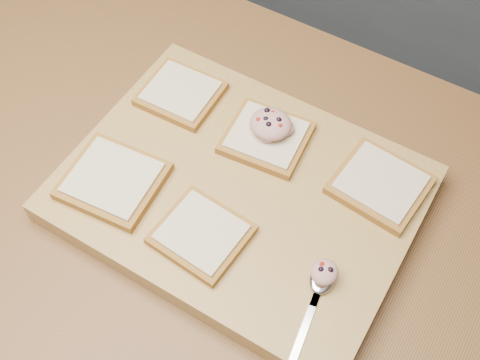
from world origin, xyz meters
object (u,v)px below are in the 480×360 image
object	(u,v)px
cutting_board	(240,193)
tuna_salad_dollop	(271,124)
bread_far_center	(266,137)
spoon	(320,286)

from	to	relation	value
cutting_board	tuna_salad_dollop	xyz separation A→B (m)	(-0.01, 0.09, 0.05)
bread_far_center	tuna_salad_dollop	distance (m)	0.02
tuna_salad_dollop	spoon	world-z (taller)	tuna_salad_dollop
tuna_salad_dollop	bread_far_center	bearing A→B (deg)	-97.33
cutting_board	spoon	world-z (taller)	spoon
tuna_salad_dollop	spoon	size ratio (longest dim) A/B	0.37
bread_far_center	cutting_board	bearing A→B (deg)	-84.93
cutting_board	spoon	bearing A→B (deg)	-25.34
cutting_board	spoon	size ratio (longest dim) A/B	2.90
cutting_board	tuna_salad_dollop	bearing A→B (deg)	93.98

